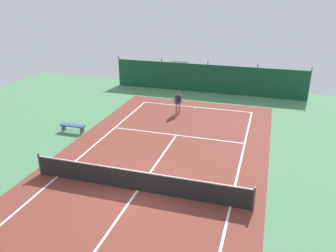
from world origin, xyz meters
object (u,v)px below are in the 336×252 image
Objects in this scene: tennis_player at (178,101)px; courtside_bench at (73,126)px; tennis_ball_near_player at (166,125)px; tennis_ball_midcourt at (216,136)px; parked_car at (178,72)px; tennis_net at (137,181)px.

courtside_bench is (-5.36, -5.12, -0.59)m from tennis_player.
tennis_ball_midcourt is (3.50, -0.91, 0.00)m from tennis_ball_near_player.
parked_car is (-2.51, 9.09, -0.12)m from tennis_player.
tennis_net reaches higher than tennis_ball_midcourt.
tennis_ball_near_player is at bearing 64.28° from tennis_player.
tennis_ball_midcourt is at bearing 113.95° from tennis_player.
tennis_ball_near_player is (-0.17, -2.36, -0.93)m from tennis_player.
tennis_ball_midcourt is (3.33, -3.27, -0.93)m from tennis_player.
tennis_ball_near_player is 5.89m from courtside_bench.
courtside_bench reaches higher than tennis_ball_near_player.
tennis_player reaches higher than tennis_net.
courtside_bench is (-2.86, -14.20, -0.46)m from parked_car.
tennis_player is at bearing 135.54° from tennis_ball_midcourt.
courtside_bench is at bearing 141.51° from tennis_net.
tennis_net is 153.33× the size of tennis_ball_midcourt.
tennis_player is at bearing 95.33° from tennis_net.
tennis_net is 2.39× the size of parked_car.
tennis_net is 7.87m from tennis_ball_near_player.
tennis_ball_near_player is 1.00× the size of tennis_ball_midcourt.
tennis_ball_near_player and tennis_ball_midcourt have the same top height.
tennis_net is 153.33× the size of tennis_ball_near_player.
parked_car reaches higher than tennis_player.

